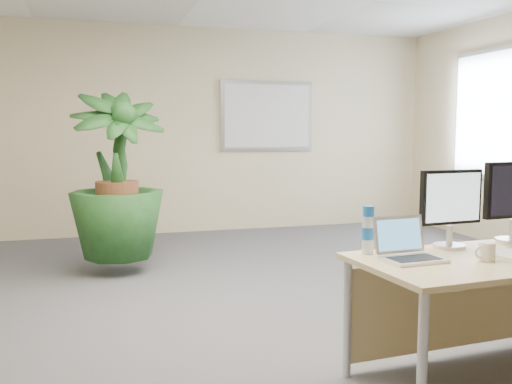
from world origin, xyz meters
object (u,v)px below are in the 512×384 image
object	(u,v)px
floor_plant	(117,195)
monitor_left	(451,203)
desk	(502,276)
laptop	(407,248)

from	to	relation	value
floor_plant	monitor_left	distance (m)	3.24
monitor_left	desk	bearing A→B (deg)	-32.50
desk	floor_plant	xyz separation A→B (m)	(-1.95, 2.90, 0.20)
floor_plant	monitor_left	world-z (taller)	floor_plant
desk	laptop	distance (m)	0.66
floor_plant	monitor_left	xyz separation A→B (m)	(1.70, -2.75, 0.20)
laptop	desk	bearing A→B (deg)	2.74
floor_plant	laptop	bearing A→B (deg)	-65.85
desk	monitor_left	size ratio (longest dim) A/B	4.18
floor_plant	monitor_left	size ratio (longest dim) A/B	3.38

